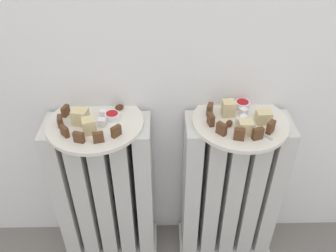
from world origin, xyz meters
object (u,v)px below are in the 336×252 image
Objects in this scene: radiator_right at (229,191)px; plate_left at (95,123)px; jam_bowl_left at (112,116)px; fork at (258,130)px; plate_right at (240,121)px; jam_bowl_right at (242,104)px; radiator_left at (106,193)px.

plate_left is at bearing 180.00° from radiator_right.
jam_bowl_left is 0.43m from fork.
jam_bowl_right is at bearing 75.69° from plate_right.
radiator_left is at bearing 180.00° from plate_right.
fork is (0.48, -0.05, 0.31)m from radiator_left.
radiator_right is at bearing -2.01° from jam_bowl_left.
plate_right is 0.39m from jam_bowl_left.
jam_bowl_left is (-0.39, 0.01, 0.02)m from plate_right.
jam_bowl_right is at bearing 101.35° from fork.
plate_right is 6.64× the size of jam_bowl_left.
radiator_right is at bearing 0.00° from plate_right.
jam_bowl_left reaches higher than radiator_right.
plate_right is (0.44, 0.00, 0.31)m from radiator_left.
plate_right is 0.07m from fork.
radiator_left is 0.31m from plate_left.
plate_left is 1.00× the size of plate_right.
plate_left is at bearing -165.06° from jam_bowl_left.
fork is (0.43, -0.07, -0.01)m from jam_bowl_left.
jam_bowl_right is 0.53× the size of fork.
jam_bowl_left is 0.41m from jam_bowl_right.
jam_bowl_left is at bearing 14.94° from plate_left.
radiator_right is 0.33m from jam_bowl_right.
jam_bowl_left is 0.96× the size of jam_bowl_right.
jam_bowl_left is (-0.39, 0.01, 0.32)m from radiator_right.
plate_left reaches higher than radiator_left.
fork is at bearing -52.96° from plate_right.
jam_bowl_right is (0.45, 0.06, 0.02)m from plate_left.
jam_bowl_right reaches higher than plate_left.
jam_bowl_right is (0.45, 0.06, 0.33)m from radiator_left.
radiator_left is 0.56m from jam_bowl_right.
radiator_left and radiator_right have the same top height.
jam_bowl_left is at bearing 177.99° from plate_right.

